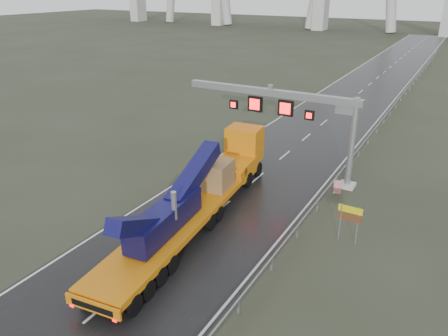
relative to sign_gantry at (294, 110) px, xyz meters
The scene contains 7 objects.
ground 18.96m from the sign_gantry, 96.67° to the right, with size 400.00×400.00×0.00m, color #2B2F21.
road 22.81m from the sign_gantry, 95.46° to the left, with size 11.00×200.00×0.02m, color black.
guardrail 13.57m from the sign_gantry, 71.60° to the left, with size 0.20×140.00×1.40m, color gray, non-canonical shape.
sign_gantry is the anchor object (origin of this frame).
heavy_haul_truck 10.00m from the sign_gantry, 108.20° to the right, with size 5.02×20.94×4.88m.
exit_sign_pair 11.23m from the sign_gantry, 49.22° to the right, with size 1.48×0.11×2.54m.
striped_barrier 6.90m from the sign_gantry, 17.75° to the right, with size 0.58×0.31×0.98m, color red.
Camera 1 is at (13.76, -14.05, 14.88)m, focal length 35.00 mm.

